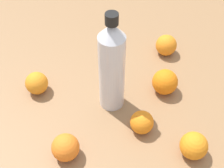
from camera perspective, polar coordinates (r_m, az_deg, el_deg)
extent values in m
plane|color=olive|center=(0.96, 2.77, -2.73)|extent=(2.40, 2.40, 0.00)
cylinder|color=silver|center=(0.86, 0.00, 1.82)|extent=(0.07, 0.07, 0.24)
cone|color=silver|center=(0.77, 0.00, 9.14)|extent=(0.07, 0.07, 0.04)
cylinder|color=black|center=(0.75, 0.00, 11.14)|extent=(0.03, 0.03, 0.03)
sphere|color=orange|center=(1.09, 9.43, 6.71)|extent=(0.07, 0.07, 0.07)
sphere|color=orange|center=(0.87, 5.23, -6.67)|extent=(0.06, 0.06, 0.06)
sphere|color=orange|center=(0.83, -8.12, -10.90)|extent=(0.07, 0.07, 0.07)
sphere|color=orange|center=(0.97, 9.22, 0.37)|extent=(0.08, 0.08, 0.08)
sphere|color=orange|center=(0.85, 14.07, -10.40)|extent=(0.07, 0.07, 0.07)
sphere|color=orange|center=(0.98, -13.01, 0.15)|extent=(0.07, 0.07, 0.07)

